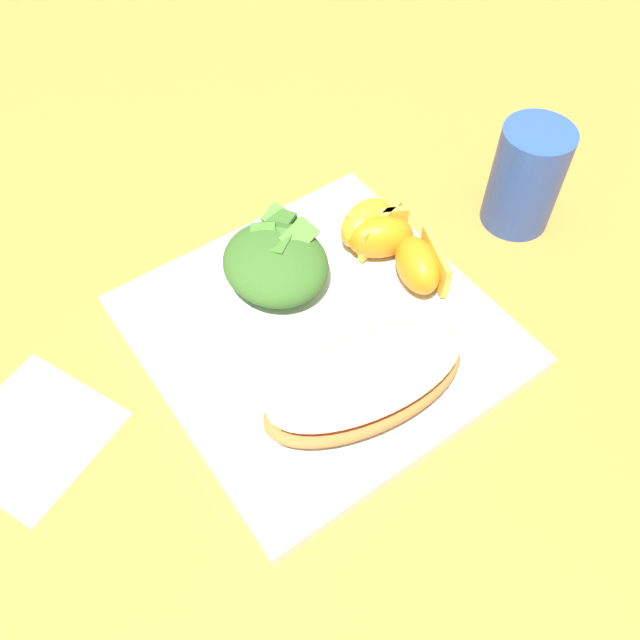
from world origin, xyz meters
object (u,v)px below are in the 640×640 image
object	(u,v)px
green_salad_pile	(275,263)
orange_wedge_rear	(367,224)
orange_wedge_middle	(380,236)
cheesy_pizza_bread	(365,383)
drinking_blue_cup	(526,178)
white_plate	(320,332)
paper_napkin	(32,434)
orange_wedge_front	(420,265)

from	to	relation	value
green_salad_pile	orange_wedge_rear	size ratio (longest dim) A/B	1.52
green_salad_pile	orange_wedge_middle	world-z (taller)	green_salad_pile
cheesy_pizza_bread	drinking_blue_cup	world-z (taller)	drinking_blue_cup
white_plate	orange_wedge_middle	world-z (taller)	orange_wedge_middle
orange_wedge_middle	paper_napkin	world-z (taller)	orange_wedge_middle
cheesy_pizza_bread	orange_wedge_middle	size ratio (longest dim) A/B	2.58
orange_wedge_front	paper_napkin	distance (m)	0.35
cheesy_pizza_bread	orange_wedge_middle	bearing A→B (deg)	-42.70
cheesy_pizza_bread	orange_wedge_front	size ratio (longest dim) A/B	2.61
green_salad_pile	orange_wedge_middle	size ratio (longest dim) A/B	1.47
drinking_blue_cup	cheesy_pizza_bread	bearing A→B (deg)	107.81
paper_napkin	drinking_blue_cup	world-z (taller)	drinking_blue_cup
orange_wedge_rear	paper_napkin	bearing A→B (deg)	90.51
green_salad_pile	orange_wedge_rear	world-z (taller)	green_salad_pile
orange_wedge_front	orange_wedge_rear	xyz separation A→B (m)	(0.07, 0.01, 0.00)
white_plate	orange_wedge_front	size ratio (longest dim) A/B	4.07
orange_wedge_rear	white_plate	bearing A→B (deg)	121.57
orange_wedge_middle	drinking_blue_cup	distance (m)	0.15
green_salad_pile	drinking_blue_cup	distance (m)	0.25
drinking_blue_cup	orange_wedge_front	bearing A→B (deg)	95.76
orange_wedge_front	orange_wedge_middle	distance (m)	0.05
white_plate	paper_napkin	size ratio (longest dim) A/B	2.55
green_salad_pile	orange_wedge_middle	distance (m)	0.10
cheesy_pizza_bread	orange_wedge_rear	xyz separation A→B (m)	(0.13, -0.11, 0.00)
cheesy_pizza_bread	green_salad_pile	bearing A→B (deg)	-4.06
white_plate	drinking_blue_cup	distance (m)	0.25
cheesy_pizza_bread	orange_wedge_middle	xyz separation A→B (m)	(0.11, -0.11, 0.00)
white_plate	green_salad_pile	distance (m)	0.07
cheesy_pizza_bread	orange_wedge_middle	world-z (taller)	orange_wedge_middle
green_salad_pile	drinking_blue_cup	xyz separation A→B (m)	(-0.06, -0.24, 0.02)
white_plate	cheesy_pizza_bread	xyz separation A→B (m)	(-0.07, 0.01, 0.03)
cheesy_pizza_bread	drinking_blue_cup	size ratio (longest dim) A/B	1.70
cheesy_pizza_bread	orange_wedge_rear	size ratio (longest dim) A/B	2.66
orange_wedge_rear	drinking_blue_cup	world-z (taller)	drinking_blue_cup
green_salad_pile	orange_wedge_rear	distance (m)	0.10
white_plate	green_salad_pile	size ratio (longest dim) A/B	2.72
green_salad_pile	orange_wedge_front	bearing A→B (deg)	-126.40
orange_wedge_front	orange_wedge_rear	distance (m)	0.07
green_salad_pile	drinking_blue_cup	size ratio (longest dim) A/B	0.97
green_salad_pile	orange_wedge_middle	bearing A→B (deg)	-106.20
green_salad_pile	orange_wedge_front	size ratio (longest dim) A/B	1.49
drinking_blue_cup	orange_wedge_middle	bearing A→B (deg)	77.25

